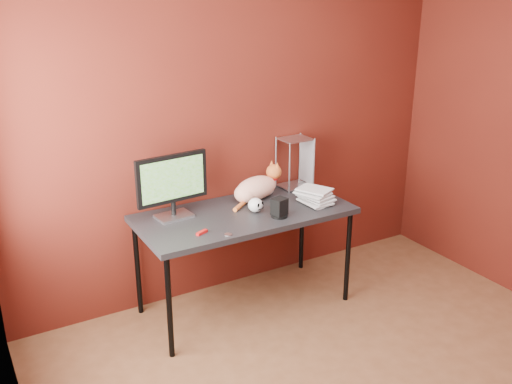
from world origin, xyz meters
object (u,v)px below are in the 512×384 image
desk (244,218)px  book_stack (309,125)px  monitor (172,183)px  speaker (279,208)px  cat (257,188)px  skull_mug (255,205)px

desk → book_stack: bearing=-13.6°
monitor → speaker: monitor is taller
desk → cat: cat is taller
desk → skull_mug: bearing=-32.3°
desk → cat: size_ratio=2.99×
cat → speaker: size_ratio=3.79×
speaker → monitor: bearing=134.3°
desk → speaker: bearing=-50.3°
speaker → book_stack: 0.60m
desk → book_stack: size_ratio=1.28×
monitor → skull_mug: size_ratio=4.58×
desk → monitor: size_ratio=2.93×
speaker → skull_mug: bearing=105.5°
monitor → speaker: 0.74m
book_stack → monitor: bearing=164.1°
speaker → book_stack: bearing=0.7°
desk → monitor: monitor is taller
cat → desk: bearing=-150.8°
cat → skull_mug: cat is taller
cat → skull_mug: (-0.14, -0.22, -0.03)m
cat → book_stack: bearing=-62.8°
monitor → book_stack: (0.91, -0.26, 0.34)m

